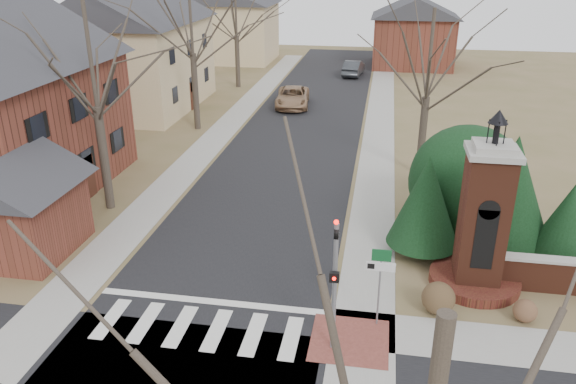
% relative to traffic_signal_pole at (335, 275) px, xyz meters
% --- Properties ---
extents(ground, '(120.00, 120.00, 0.00)m').
position_rel_traffic_signal_pole_xyz_m(ground, '(-4.30, -0.57, -2.59)').
color(ground, brown).
rests_on(ground, ground).
extents(main_street, '(8.00, 70.00, 0.01)m').
position_rel_traffic_signal_pole_xyz_m(main_street, '(-4.30, 21.43, -2.58)').
color(main_street, black).
rests_on(main_street, ground).
extents(crosswalk_zone, '(8.00, 2.20, 0.02)m').
position_rel_traffic_signal_pole_xyz_m(crosswalk_zone, '(-4.30, 0.23, -2.58)').
color(crosswalk_zone, silver).
rests_on(crosswalk_zone, ground).
extents(stop_bar, '(8.00, 0.35, 0.02)m').
position_rel_traffic_signal_pole_xyz_m(stop_bar, '(-4.30, 1.73, -2.58)').
color(stop_bar, silver).
rests_on(stop_bar, ground).
extents(sidewalk_right_main, '(2.00, 60.00, 0.02)m').
position_rel_traffic_signal_pole_xyz_m(sidewalk_right_main, '(0.90, 21.43, -2.58)').
color(sidewalk_right_main, gray).
rests_on(sidewalk_right_main, ground).
extents(sidewalk_left, '(2.00, 60.00, 0.02)m').
position_rel_traffic_signal_pole_xyz_m(sidewalk_left, '(-9.50, 21.43, -2.58)').
color(sidewalk_left, gray).
rests_on(sidewalk_left, ground).
extents(curb_apron, '(2.40, 2.40, 0.02)m').
position_rel_traffic_signal_pole_xyz_m(curb_apron, '(0.50, 0.43, -2.57)').
color(curb_apron, brown).
rests_on(curb_apron, ground).
extents(traffic_signal_pole, '(0.28, 0.41, 4.50)m').
position_rel_traffic_signal_pole_xyz_m(traffic_signal_pole, '(0.00, 0.00, 0.00)').
color(traffic_signal_pole, slate).
rests_on(traffic_signal_pole, ground).
extents(sign_post, '(0.90, 0.07, 2.75)m').
position_rel_traffic_signal_pole_xyz_m(sign_post, '(1.29, 1.41, -0.64)').
color(sign_post, slate).
rests_on(sign_post, ground).
extents(brick_gate_monument, '(3.20, 3.20, 6.47)m').
position_rel_traffic_signal_pole_xyz_m(brick_gate_monument, '(4.70, 4.42, -0.42)').
color(brick_gate_monument, '#58291A').
rests_on(brick_gate_monument, ground).
extents(house_stucco_left, '(9.80, 12.80, 9.28)m').
position_rel_traffic_signal_pole_xyz_m(house_stucco_left, '(-17.80, 26.42, 2.01)').
color(house_stucco_left, beige).
rests_on(house_stucco_left, ground).
extents(garage_left, '(4.80, 4.80, 4.29)m').
position_rel_traffic_signal_pole_xyz_m(garage_left, '(-12.82, 3.92, -0.35)').
color(garage_left, brown).
rests_on(garage_left, ground).
extents(house_distant_left, '(10.80, 8.80, 8.53)m').
position_rel_traffic_signal_pole_xyz_m(house_distant_left, '(-16.31, 47.42, 1.66)').
color(house_distant_left, beige).
rests_on(house_distant_left, ground).
extents(house_distant_right, '(8.80, 8.80, 7.30)m').
position_rel_traffic_signal_pole_xyz_m(house_distant_right, '(3.69, 47.42, 1.06)').
color(house_distant_right, brown).
rests_on(house_distant_right, ground).
extents(evergreen_near, '(2.80, 2.80, 4.10)m').
position_rel_traffic_signal_pole_xyz_m(evergreen_near, '(2.90, 6.43, -0.29)').
color(evergreen_near, '#473D33').
rests_on(evergreen_near, ground).
extents(evergreen_mid, '(3.40, 3.40, 4.70)m').
position_rel_traffic_signal_pole_xyz_m(evergreen_mid, '(6.20, 7.63, 0.01)').
color(evergreen_mid, '#473D33').
rests_on(evergreen_mid, ground).
extents(evergreen_far, '(2.40, 2.40, 3.30)m').
position_rel_traffic_signal_pole_xyz_m(evergreen_far, '(8.20, 6.63, -0.69)').
color(evergreen_far, '#473D33').
rests_on(evergreen_far, ground).
extents(evergreen_mass, '(4.80, 4.80, 4.80)m').
position_rel_traffic_signal_pole_xyz_m(evergreen_mass, '(4.70, 8.93, -0.19)').
color(evergreen_mass, black).
rests_on(evergreen_mass, ground).
extents(bare_tree_0, '(8.05, 8.05, 11.15)m').
position_rel_traffic_signal_pole_xyz_m(bare_tree_0, '(-11.30, 8.43, 5.11)').
color(bare_tree_0, '#473D33').
rests_on(bare_tree_0, ground).
extents(bare_tree_1, '(8.40, 8.40, 11.64)m').
position_rel_traffic_signal_pole_xyz_m(bare_tree_1, '(-11.30, 21.43, 5.44)').
color(bare_tree_1, '#473D33').
rests_on(bare_tree_1, ground).
extents(bare_tree_2, '(7.35, 7.35, 10.19)m').
position_rel_traffic_signal_pole_xyz_m(bare_tree_2, '(-11.80, 34.43, 4.44)').
color(bare_tree_2, '#473D33').
rests_on(bare_tree_2, ground).
extents(bare_tree_3, '(7.00, 7.00, 9.70)m').
position_rel_traffic_signal_pole_xyz_m(bare_tree_3, '(3.20, 15.43, 4.10)').
color(bare_tree_3, '#473D33').
rests_on(bare_tree_3, ground).
extents(pickup_truck, '(2.96, 5.49, 1.47)m').
position_rel_traffic_signal_pole_xyz_m(pickup_truck, '(-5.90, 28.40, -1.85)').
color(pickup_truck, '#9E7856').
rests_on(pickup_truck, ground).
extents(distant_car, '(2.00, 4.59, 1.47)m').
position_rel_traffic_signal_pole_xyz_m(distant_car, '(-2.01, 41.06, -1.85)').
color(distant_car, '#34373C').
rests_on(distant_car, ground).
extents(dry_shrub_left, '(1.10, 1.10, 1.10)m').
position_rel_traffic_signal_pole_xyz_m(dry_shrub_left, '(3.27, 2.43, -2.04)').
color(dry_shrub_left, '#503C25').
rests_on(dry_shrub_left, ground).
extents(dry_shrub_right, '(0.77, 0.77, 0.77)m').
position_rel_traffic_signal_pole_xyz_m(dry_shrub_right, '(6.02, 2.43, -2.20)').
color(dry_shrub_right, brown).
rests_on(dry_shrub_right, ground).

